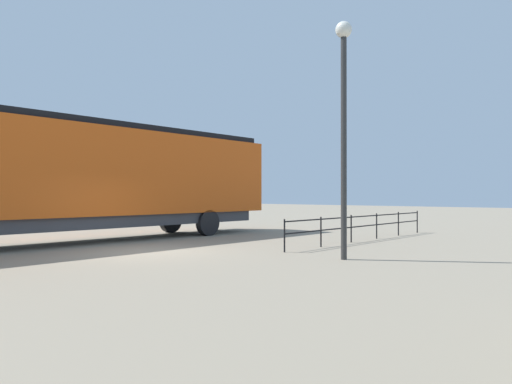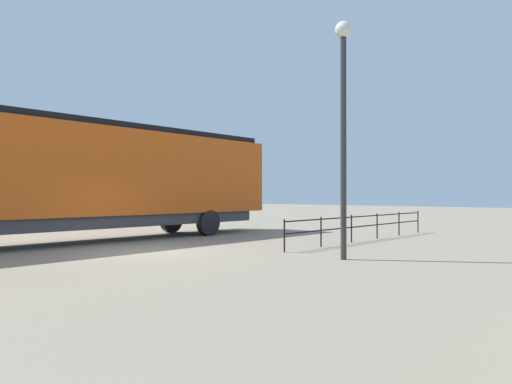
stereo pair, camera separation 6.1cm
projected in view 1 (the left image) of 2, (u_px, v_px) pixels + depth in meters
ground_plane at (147, 252)px, 14.47m from camera, size 120.00×120.00×0.00m
locomotive at (72, 175)px, 17.01m from camera, size 2.82×18.55×4.42m
lamp_post at (344, 104)px, 12.81m from camera, size 0.45×0.45×6.44m
platform_fence at (364, 223)px, 18.12m from camera, size 0.05×9.95×1.01m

